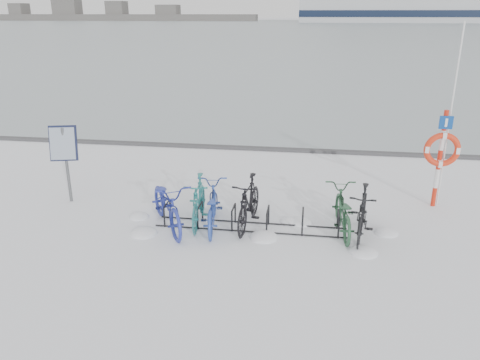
# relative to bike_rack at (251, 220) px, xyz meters

# --- Properties ---
(ground) EXTENTS (900.00, 900.00, 0.00)m
(ground) POSITION_rel_bike_rack_xyz_m (0.00, 0.00, -0.18)
(ground) COLOR white
(ground) RESTS_ON ground
(ice_sheet) EXTENTS (400.00, 298.00, 0.02)m
(ice_sheet) POSITION_rel_bike_rack_xyz_m (0.00, 155.00, -0.17)
(ice_sheet) COLOR #97A3AA
(ice_sheet) RESTS_ON ground
(quay_edge) EXTENTS (400.00, 0.25, 0.10)m
(quay_edge) POSITION_rel_bike_rack_xyz_m (0.00, 5.90, -0.13)
(quay_edge) COLOR #3F3F42
(quay_edge) RESTS_ON ground
(bike_rack) EXTENTS (4.00, 0.48, 0.46)m
(bike_rack) POSITION_rel_bike_rack_xyz_m (0.00, 0.00, 0.00)
(bike_rack) COLOR black
(bike_rack) RESTS_ON ground
(info_board) EXTENTS (0.66, 0.38, 1.85)m
(info_board) POSITION_rel_bike_rack_xyz_m (-4.45, 0.81, 1.15)
(info_board) COLOR #595B5E
(info_board) RESTS_ON ground
(lifebuoy_station) EXTENTS (0.79, 0.23, 4.11)m
(lifebuoy_station) POSITION_rel_bike_rack_xyz_m (4.08, 1.76, 1.20)
(lifebuoy_station) COLOR red
(lifebuoy_station) RESTS_ON ground
(shoreline) EXTENTS (180.00, 12.00, 9.50)m
(shoreline) POSITION_rel_bike_rack_xyz_m (-122.02, 260.00, 2.61)
(shoreline) COLOR #4D4D4D
(shoreline) RESTS_ON ground
(bike_0) EXTENTS (1.69, 2.14, 1.08)m
(bike_0) POSITION_rel_bike_rack_xyz_m (-1.73, -0.17, 0.36)
(bike_0) COLOR #283499
(bike_0) RESTS_ON ground
(bike_1) EXTENTS (0.65, 1.77, 1.04)m
(bike_1) POSITION_rel_bike_rack_xyz_m (-1.14, 0.14, 0.34)
(bike_1) COLOR #247575
(bike_1) RESTS_ON ground
(bike_2) EXTENTS (0.90, 1.90, 0.96)m
(bike_2) POSITION_rel_bike_rack_xyz_m (-0.83, -0.01, 0.30)
(bike_2) COLOR #2B49A5
(bike_2) RESTS_ON ground
(bike_3) EXTENTS (0.70, 1.86, 1.09)m
(bike_3) POSITION_rel_bike_rack_xyz_m (-0.06, 0.16, 0.36)
(bike_3) COLOR black
(bike_3) RESTS_ON ground
(bike_4) EXTENTS (0.80, 1.87, 0.95)m
(bike_4) POSITION_rel_bike_rack_xyz_m (1.88, 0.16, 0.30)
(bike_4) COLOR #285335
(bike_4) RESTS_ON ground
(bike_5) EXTENTS (0.78, 1.82, 1.06)m
(bike_5) POSITION_rel_bike_rack_xyz_m (2.26, -0.03, 0.35)
(bike_5) COLOR black
(bike_5) RESTS_ON ground
(snow_drifts) EXTENTS (5.76, 1.68, 0.20)m
(snow_drifts) POSITION_rel_bike_rack_xyz_m (0.24, -0.17, -0.18)
(snow_drifts) COLOR white
(snow_drifts) RESTS_ON ground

